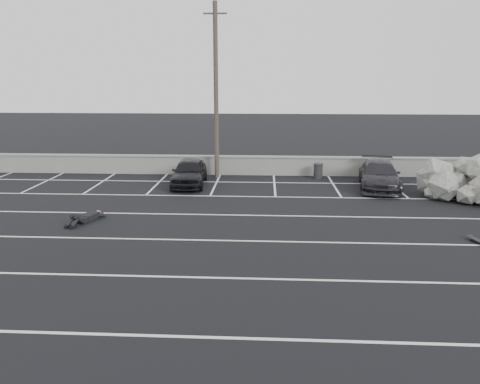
# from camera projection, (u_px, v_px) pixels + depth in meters

# --- Properties ---
(ground) EXTENTS (120.00, 120.00, 0.00)m
(ground) POSITION_uv_depth(u_px,v_px,m) (245.00, 279.00, 12.67)
(ground) COLOR black
(ground) RESTS_ON ground
(seawall) EXTENTS (50.00, 0.45, 1.06)m
(seawall) POSITION_uv_depth(u_px,v_px,m) (256.00, 165.00, 26.12)
(seawall) COLOR gray
(seawall) RESTS_ON ground
(stall_lines) EXTENTS (36.00, 20.05, 0.01)m
(stall_lines) POSITION_uv_depth(u_px,v_px,m) (248.00, 228.00, 16.95)
(stall_lines) COLOR silver
(stall_lines) RESTS_ON ground
(car_left) EXTENTS (1.73, 3.99, 1.34)m
(car_left) POSITION_uv_depth(u_px,v_px,m) (189.00, 172.00, 23.57)
(car_left) COLOR black
(car_left) RESTS_ON ground
(car_right) EXTENTS (2.53, 4.78, 1.32)m
(car_right) POSITION_uv_depth(u_px,v_px,m) (379.00, 175.00, 22.88)
(car_right) COLOR black
(car_right) RESTS_ON ground
(utility_pole) EXTENTS (1.21, 0.24, 9.06)m
(utility_pole) POSITION_uv_depth(u_px,v_px,m) (216.00, 92.00, 24.49)
(utility_pole) COLOR #4C4238
(utility_pole) RESTS_ON ground
(trash_bin) EXTENTS (0.57, 0.57, 0.81)m
(trash_bin) POSITION_uv_depth(u_px,v_px,m) (318.00, 171.00, 25.15)
(trash_bin) COLOR #262629
(trash_bin) RESTS_ON ground
(riprap_pile) EXTENTS (5.34, 4.31, 1.66)m
(riprap_pile) POSITION_uv_depth(u_px,v_px,m) (470.00, 184.00, 20.90)
(riprap_pile) COLOR #9D9B92
(riprap_pile) RESTS_ON ground
(person) EXTENTS (2.30, 2.92, 0.48)m
(person) POSITION_uv_depth(u_px,v_px,m) (90.00, 214.00, 17.86)
(person) COLOR black
(person) RESTS_ON ground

